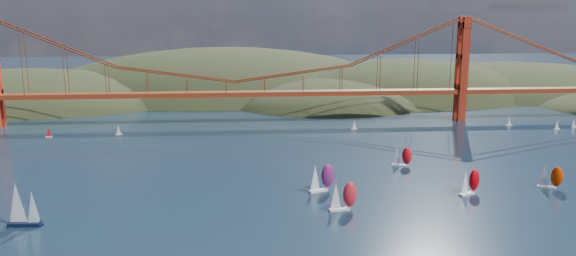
% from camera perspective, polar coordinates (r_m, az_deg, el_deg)
% --- Properties ---
extents(headlands, '(725.00, 225.00, 96.00)m').
position_cam_1_polar(headlands, '(396.61, 1.42, 1.71)').
color(headlands, black).
rests_on(headlands, ground).
extents(bridge, '(552.00, 12.00, 55.00)m').
position_cam_1_polar(bridge, '(290.83, -5.71, 6.71)').
color(bridge, maroon).
rests_on(bridge, ground).
extents(sloop_navy, '(9.13, 5.34, 13.98)m').
position_cam_1_polar(sloop_navy, '(173.19, -25.44, -7.07)').
color(sloop_navy, black).
rests_on(sloop_navy, ground).
extents(racer_0, '(8.78, 4.46, 9.87)m').
position_cam_1_polar(racer_0, '(169.40, 5.56, -6.86)').
color(racer_0, silver).
rests_on(racer_0, ground).
extents(racer_1, '(8.29, 6.03, 9.31)m').
position_cam_1_polar(racer_1, '(191.99, 17.96, -5.19)').
color(racer_1, white).
rests_on(racer_1, ground).
extents(racer_2, '(7.87, 5.70, 8.85)m').
position_cam_1_polar(racer_2, '(208.33, 25.08, -4.47)').
color(racer_2, white).
rests_on(racer_2, ground).
extents(racer_3, '(7.65, 4.62, 8.57)m').
position_cam_1_polar(racer_3, '(219.05, 11.45, -2.79)').
color(racer_3, silver).
rests_on(racer_3, ground).
extents(racer_rwb, '(9.19, 6.04, 10.28)m').
position_cam_1_polar(racer_rwb, '(185.79, 3.38, -5.02)').
color(racer_rwb, white).
rests_on(racer_rwb, ground).
extents(distant_boat_2, '(3.00, 2.00, 4.70)m').
position_cam_1_polar(distant_boat_2, '(285.09, -23.15, -0.41)').
color(distant_boat_2, silver).
rests_on(distant_boat_2, ground).
extents(distant_boat_3, '(3.00, 2.00, 4.70)m').
position_cam_1_polar(distant_boat_3, '(279.57, -16.83, -0.17)').
color(distant_boat_3, silver).
rests_on(distant_boat_3, ground).
extents(distant_boat_4, '(3.00, 2.00, 4.70)m').
position_cam_1_polar(distant_boat_4, '(308.77, 21.58, 0.63)').
color(distant_boat_4, silver).
rests_on(distant_boat_4, ground).
extents(distant_boat_5, '(3.00, 2.00, 4.70)m').
position_cam_1_polar(distant_boat_5, '(308.74, 25.66, 0.27)').
color(distant_boat_5, silver).
rests_on(distant_boat_5, ground).
extents(distant_boat_6, '(3.00, 2.00, 4.70)m').
position_cam_1_polar(distant_boat_6, '(318.30, 27.05, 0.47)').
color(distant_boat_6, silver).
rests_on(distant_boat_6, ground).
extents(distant_boat_8, '(3.00, 2.00, 4.70)m').
position_cam_1_polar(distant_boat_8, '(281.31, 6.75, 0.35)').
color(distant_boat_8, silver).
rests_on(distant_boat_8, ground).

